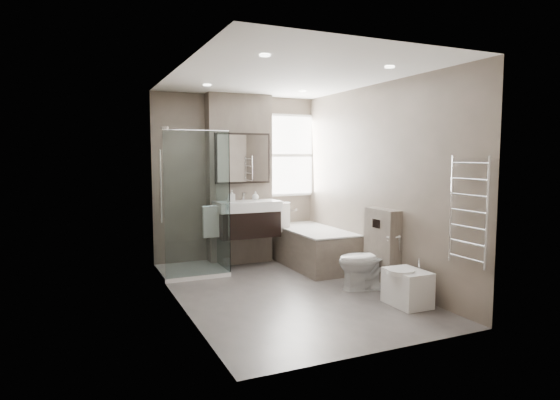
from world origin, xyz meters
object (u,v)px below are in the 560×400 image
bathtub (312,245)px  bidet (407,287)px  toilet (367,261)px  vanity (247,218)px

bathtub → bidet: size_ratio=3.09×
bathtub → toilet: 1.36m
vanity → toilet: bearing=-60.1°
vanity → bidet: bearing=-67.2°
vanity → bidet: vanity is taller
vanity → toilet: (0.97, -1.69, -0.38)m
vanity → toilet: vanity is taller
toilet → bathtub: bearing=-164.8°
vanity → toilet: size_ratio=1.31×
vanity → bathtub: (0.92, -0.33, -0.43)m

